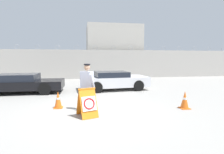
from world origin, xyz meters
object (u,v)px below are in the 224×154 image
Objects in this scene: barricade_sign at (87,102)px; parked_car_rear_sedan at (114,80)px; parked_car_front_coupe at (21,83)px; traffic_cone_near at (185,100)px; traffic_cone_mid at (58,100)px; security_guard at (87,84)px.

barricade_sign is 5.48m from parked_car_rear_sedan.
barricade_sign is 6.24m from parked_car_front_coupe.
barricade_sign is at bearing -52.00° from parked_car_front_coupe.
traffic_cone_near is at bearing -13.32° from barricade_sign.
traffic_cone_mid is at bearing 169.50° from traffic_cone_near.
parked_car_front_coupe is at bearing 125.48° from traffic_cone_mid.
parked_car_rear_sedan is at bearing 2.47° from parked_car_front_coupe.
traffic_cone_near is 5.21m from traffic_cone_mid.
parked_car_rear_sedan is at bearing 51.88° from traffic_cone_mid.
security_guard reaches higher than traffic_cone_mid.
traffic_cone_near is 5.27m from parked_car_rear_sedan.
barricade_sign is 0.21× the size of parked_car_front_coupe.
security_guard reaches higher than parked_car_front_coupe.
traffic_cone_mid is at bearing 115.06° from barricade_sign.
parked_car_rear_sedan is (1.88, 5.15, 0.12)m from barricade_sign.
security_guard is at bearing 70.52° from barricade_sign.
security_guard is 5.72m from parked_car_front_coupe.
traffic_cone_mid is 4.54m from parked_car_front_coupe.
barricade_sign is 1.40× the size of traffic_cone_near.
barricade_sign is at bearing -59.58° from security_guard.
barricade_sign is 1.44× the size of traffic_cone_mid.
security_guard reaches higher than parked_car_rear_sedan.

